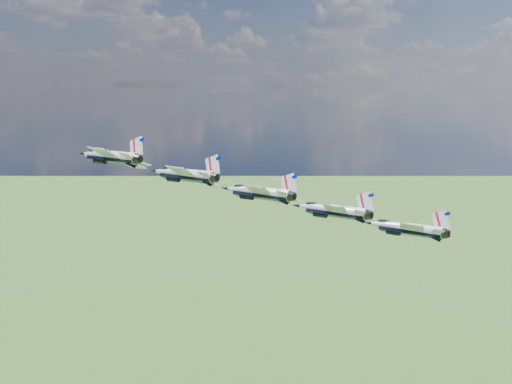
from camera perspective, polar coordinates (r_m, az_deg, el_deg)
jet_0 at (r=88.61m, az=-14.57°, el=3.49°), size 13.99×16.23×7.58m
jet_1 at (r=86.37m, az=-7.41°, el=1.79°), size 13.99×16.23×7.58m
jet_2 at (r=85.62m, az=0.00°, el=-0.00°), size 13.99×16.23×7.58m
jet_3 at (r=86.40m, az=7.40°, el=-1.79°), size 13.99×16.23×7.58m
jet_4 at (r=88.66m, az=14.57°, el=-3.49°), size 13.99×16.23×7.58m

